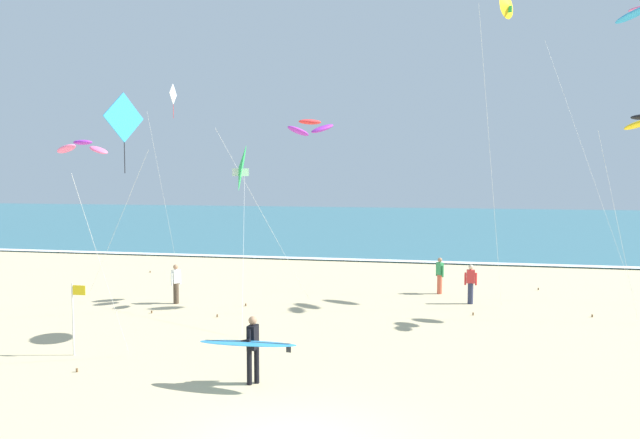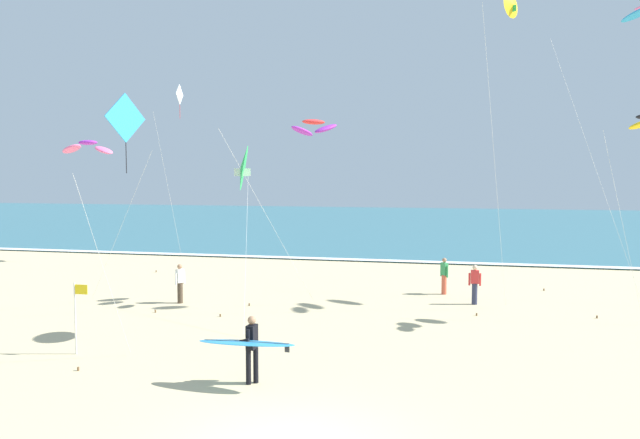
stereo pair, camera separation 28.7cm
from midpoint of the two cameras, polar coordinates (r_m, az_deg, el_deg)
ocean_water at (r=66.95m, az=9.40°, el=-0.35°), size 160.00×60.00×0.08m
shoreline_foam at (r=37.45m, az=7.32°, el=-3.75°), size 160.00×0.87×0.01m
surfer_lead at (r=15.73m, az=-6.90°, el=-11.20°), size 2.55×0.97×1.71m
kite_diamond_cobalt_near at (r=18.48m, az=-17.92°, el=8.29°), size 0.93×2.26×7.47m
kite_delta_golden_far at (r=25.93m, az=16.36°, el=17.95°), size 1.52×2.13×12.05m
kite_delta_emerald_high at (r=19.82m, az=-7.66°, el=4.64°), size 1.86×5.39×6.12m
kite_diamond_ivory_low at (r=38.05m, az=-13.49°, el=10.45°), size 0.53×4.67×10.46m
kite_arc_scarlet_distant at (r=25.05m, az=-1.27°, el=8.36°), size 3.96×4.25×7.37m
kite_arc_violet_close at (r=27.07m, az=-21.03°, el=6.14°), size 4.42×2.56×6.58m
bystander_green_top at (r=27.82m, az=10.54°, el=-5.01°), size 0.35×0.40×1.59m
bystander_white_top at (r=26.01m, az=-13.28°, el=-5.69°), size 0.30×0.46×1.59m
bystander_red_top at (r=25.95m, az=13.22°, el=-5.71°), size 0.50×0.22×1.59m
lifeguard_flag at (r=19.50m, az=-21.82°, el=-7.80°), size 0.45×0.05×2.10m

